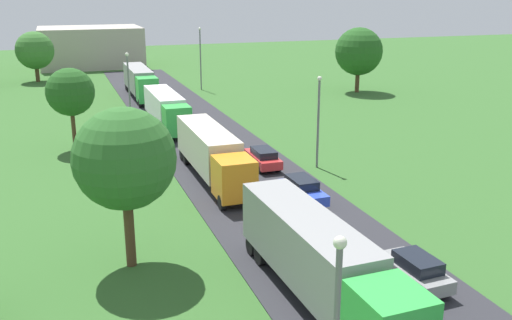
# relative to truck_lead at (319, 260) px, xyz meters

# --- Properties ---
(road) EXTENTS (10.00, 140.00, 0.06)m
(road) POSITION_rel_truck_lead_xyz_m (2.58, 10.46, -2.20)
(road) COLOR #2B2B30
(road) RESTS_ON ground
(lane_marking_centre) EXTENTS (0.16, 122.57, 0.01)m
(lane_marking_centre) POSITION_rel_truck_lead_xyz_m (2.58, 7.65, -2.16)
(lane_marking_centre) COLOR white
(lane_marking_centre) RESTS_ON road
(truck_lead) EXTENTS (2.83, 13.40, 3.79)m
(truck_lead) POSITION_rel_truck_lead_xyz_m (0.00, 0.00, 0.00)
(truck_lead) COLOR green
(truck_lead) RESTS_ON road
(truck_second) EXTENTS (2.51, 13.34, 3.64)m
(truck_second) POSITION_rel_truck_lead_xyz_m (0.15, 18.63, -0.09)
(truck_second) COLOR orange
(truck_second) RESTS_ON road
(truck_third) EXTENTS (2.52, 12.68, 3.48)m
(truck_third) POSITION_rel_truck_lead_xyz_m (0.10, 36.29, -0.15)
(truck_third) COLOR green
(truck_third) RESTS_ON road
(truck_fourth) EXTENTS (2.53, 14.60, 3.76)m
(truck_fourth) POSITION_rel_truck_lead_xyz_m (0.11, 54.44, -0.01)
(truck_fourth) COLOR green
(truck_fourth) RESTS_ON road
(car_second) EXTENTS (1.89, 4.10, 1.57)m
(car_second) POSITION_rel_truck_lead_xyz_m (5.10, -0.06, -1.36)
(car_second) COLOR gray
(car_second) RESTS_ON road
(car_third) EXTENTS (1.86, 4.46, 1.60)m
(car_third) POSITION_rel_truck_lead_xyz_m (4.61, 12.09, -1.34)
(car_third) COLOR blue
(car_third) RESTS_ON road
(car_fourth) EXTENTS (1.84, 4.57, 1.54)m
(car_fourth) POSITION_rel_truck_lead_xyz_m (4.76, 20.17, -1.37)
(car_fourth) COLOR red
(car_fourth) RESTS_ON road
(motorcycle_courier) EXTENTS (0.28, 1.94, 0.91)m
(motorcycle_courier) POSITION_rel_truck_lead_xyz_m (6.22, 0.98, -1.68)
(motorcycle_courier) COLOR black
(motorcycle_courier) RESTS_ON road
(lamppost_second) EXTENTS (0.36, 0.36, 7.33)m
(lamppost_second) POSITION_rel_truck_lead_xyz_m (8.88, 18.86, 1.91)
(lamppost_second) COLOR slate
(lamppost_second) RESTS_ON ground
(lamppost_third) EXTENTS (0.36, 0.36, 7.70)m
(lamppost_third) POSITION_rel_truck_lead_xyz_m (-3.36, 37.43, 2.10)
(lamppost_third) COLOR slate
(lamppost_third) RESTS_ON ground
(lamppost_fourth) EXTENTS (0.36, 0.36, 8.66)m
(lamppost_fourth) POSITION_rel_truck_lead_xyz_m (9.16, 57.75, 2.58)
(lamppost_fourth) COLOR slate
(lamppost_fourth) RESTS_ON ground
(tree_oak) EXTENTS (4.18, 4.18, 7.26)m
(tree_oak) POSITION_rel_truck_lead_xyz_m (-9.18, 30.93, 2.92)
(tree_oak) COLOR #513823
(tree_oak) RESTS_ON ground
(tree_maple) EXTENTS (6.45, 6.45, 8.81)m
(tree_maple) POSITION_rel_truck_lead_xyz_m (29.08, 48.70, 3.34)
(tree_maple) COLOR #513823
(tree_maple) RESTS_ON ground
(tree_pine) EXTENTS (5.12, 5.12, 8.32)m
(tree_pine) POSITION_rel_truck_lead_xyz_m (-7.45, 6.69, 3.51)
(tree_pine) COLOR #513823
(tree_pine) RESTS_ON ground
(tree_elm) EXTENTS (5.70, 5.70, 7.63)m
(tree_elm) POSITION_rel_truck_lead_xyz_m (-12.85, 73.28, 2.54)
(tree_elm) COLOR #513823
(tree_elm) RESTS_ON ground
(distant_building) EXTENTS (17.93, 13.55, 7.11)m
(distant_building) POSITION_rel_truck_lead_xyz_m (-3.61, 89.26, 1.33)
(distant_building) COLOR #B2A899
(distant_building) RESTS_ON ground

